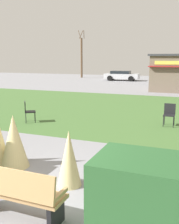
% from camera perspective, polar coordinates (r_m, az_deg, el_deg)
% --- Properties ---
extents(lawn_patch, '(36.00, 12.00, 0.01)m').
position_cam_1_polar(lawn_patch, '(14.48, 9.06, 0.47)').
color(lawn_patch, '#446B33').
rests_on(lawn_patch, ground_plane).
extents(park_bench, '(1.70, 0.53, 0.95)m').
position_cam_1_polar(park_bench, '(4.82, -15.46, -15.98)').
color(park_bench, tan).
rests_on(park_bench, ground_plane).
extents(hedge_right, '(2.04, 1.10, 1.26)m').
position_cam_1_polar(hedge_right, '(4.20, 15.61, -18.04)').
color(hedge_right, '#28562B').
rests_on(hedge_right, ground_plane).
extents(ornamental_grass_behind_left, '(0.52, 0.52, 1.20)m').
position_cam_1_polar(ornamental_grass_behind_left, '(5.77, -4.33, -9.71)').
color(ornamental_grass_behind_left, '#D1BC7F').
rests_on(ornamental_grass_behind_left, ground_plane).
extents(ornamental_grass_behind_center, '(0.70, 0.70, 1.32)m').
position_cam_1_polar(ornamental_grass_behind_center, '(6.94, -15.61, -5.93)').
color(ornamental_grass_behind_center, '#D1BC7F').
rests_on(ornamental_grass_behind_center, ground_plane).
extents(cafe_chair_east, '(0.45, 0.45, 0.89)m').
position_cam_1_polar(cafe_chair_east, '(11.27, 16.47, -0.17)').
color(cafe_chair_east, black).
rests_on(cafe_chair_east, ground_plane).
extents(cafe_chair_center, '(0.61, 0.61, 0.89)m').
position_cam_1_polar(cafe_chair_center, '(11.71, -12.83, 0.42)').
color(cafe_chair_center, black).
rests_on(cafe_chair_center, ground_plane).
extents(parked_car_west_slot, '(4.30, 2.25, 1.20)m').
position_cam_1_polar(parked_car_west_slot, '(34.06, 6.75, 7.67)').
color(parked_car_west_slot, '#B7BABF').
rests_on(parked_car_west_slot, ground_plane).
extents(tree_right_bg, '(0.91, 0.96, 6.58)m').
position_cam_1_polar(tree_right_bg, '(39.31, -1.69, 11.51)').
color(tree_right_bg, brown).
rests_on(tree_right_bg, ground_plane).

